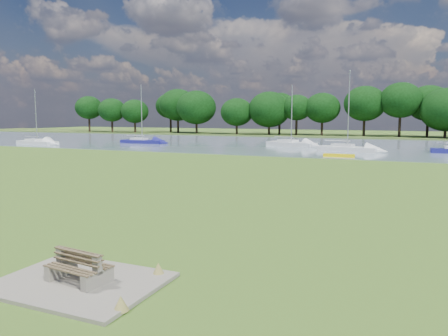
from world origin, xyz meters
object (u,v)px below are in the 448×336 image
at_px(bench_pair, 79,268).
at_px(sailboat_4, 347,147).
at_px(sailboat_0, 291,142).
at_px(sailboat_1, 37,141).
at_px(kayak, 339,155).
at_px(sailboat_2, 142,140).

xyz_separation_m(bench_pair, sailboat_4, (0.34, 45.74, 0.12)).
height_order(bench_pair, sailboat_0, sailboat_0).
bearing_deg(sailboat_1, sailboat_4, 16.91).
bearing_deg(sailboat_4, sailboat_0, 156.12).
bearing_deg(sailboat_1, kayak, 6.97).
bearing_deg(sailboat_0, sailboat_1, -139.49).
bearing_deg(sailboat_1, bench_pair, -32.73).
xyz_separation_m(sailboat_2, sailboat_4, (31.34, -2.63, 0.03)).
distance_m(bench_pair, sailboat_0, 52.45).
height_order(bench_pair, sailboat_1, sailboat_1).
distance_m(kayak, sailboat_1, 44.70).
bearing_deg(bench_pair, kayak, 95.76).
distance_m(kayak, sailboat_4, 7.76).
xyz_separation_m(bench_pair, sailboat_2, (-31.00, 48.37, 0.10)).
distance_m(sailboat_0, sailboat_1, 37.65).
relative_size(kayak, sailboat_4, 0.33).
distance_m(sailboat_1, sailboat_4, 44.70).
distance_m(bench_pair, kayak, 38.01).
height_order(sailboat_0, sailboat_4, sailboat_4).
relative_size(bench_pair, sailboat_0, 0.20).
xyz_separation_m(sailboat_0, sailboat_4, (8.57, -6.06, 0.02)).
bearing_deg(sailboat_0, bench_pair, -58.70).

